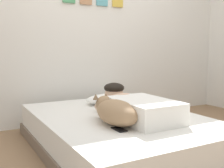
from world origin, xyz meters
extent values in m
plane|color=#8C6B4C|center=(0.00, 0.00, 0.00)|extent=(12.33, 12.33, 0.00)
cube|color=silver|center=(0.00, 1.36, 1.25)|extent=(4.16, 0.10, 2.50)
cube|color=#59A5B2|center=(0.11, 1.29, 1.55)|extent=(0.16, 0.02, 0.16)
cube|color=gold|center=(0.34, 1.29, 1.55)|extent=(0.16, 0.02, 0.16)
cube|color=#726051|center=(-0.30, 0.17, 0.05)|extent=(1.37, 1.95, 0.11)
cube|color=white|center=(-0.30, 0.17, 0.21)|extent=(1.33, 1.89, 0.21)
ellipsoid|color=white|center=(-0.12, 0.69, 0.37)|extent=(0.52, 0.32, 0.11)
cube|color=white|center=(-0.21, -0.10, 0.41)|extent=(0.42, 0.64, 0.18)
ellipsoid|color=#D8AD8E|center=(-0.21, 0.24, 0.43)|extent=(0.32, 0.20, 0.16)
sphere|color=#D8AD8E|center=(-0.21, 0.40, 0.47)|extent=(0.19, 0.19, 0.19)
ellipsoid|color=black|center=(-0.21, 0.40, 0.54)|extent=(0.20, 0.20, 0.10)
cylinder|color=#D8AD8E|center=(-0.31, 0.38, 0.40)|extent=(0.23, 0.07, 0.14)
cylinder|color=#D8AD8E|center=(-0.11, 0.38, 0.40)|extent=(0.23, 0.07, 0.14)
ellipsoid|color=#9E7A56|center=(-0.47, -0.11, 0.42)|extent=(0.26, 0.48, 0.20)
sphere|color=#9E7A56|center=(-0.45, 0.15, 0.44)|extent=(0.15, 0.15, 0.15)
cone|color=#7E6145|center=(-0.52, 0.17, 0.51)|extent=(0.05, 0.05, 0.05)
cone|color=#7E6145|center=(-0.42, 0.17, 0.51)|extent=(0.05, 0.05, 0.05)
cylinder|color=teal|center=(-0.05, 0.57, 0.36)|extent=(0.09, 0.09, 0.07)
torus|color=teal|center=(0.01, 0.57, 0.36)|extent=(0.05, 0.01, 0.05)
cube|color=black|center=(-0.53, -0.24, 0.32)|extent=(0.07, 0.14, 0.01)
camera|label=1|loc=(-1.54, -1.97, 0.91)|focal=44.56mm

